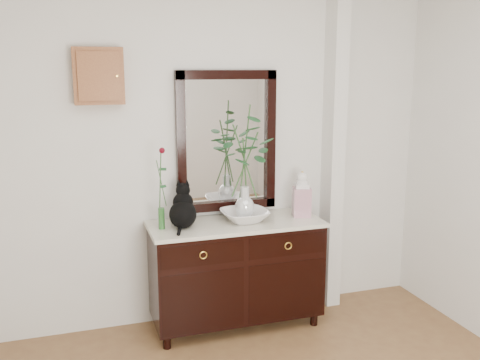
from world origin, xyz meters
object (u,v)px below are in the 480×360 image
object	(u,v)px
sideboard	(236,268)
ginger_jar	(302,194)
cat	(183,206)
lotus_bowl	(245,216)

from	to	relation	value
sideboard	ginger_jar	distance (m)	0.78
cat	lotus_bowl	size ratio (longest dim) A/B	0.92
cat	ginger_jar	world-z (taller)	ginger_jar
sideboard	ginger_jar	bearing A→B (deg)	0.53
cat	ginger_jar	distance (m)	0.96
lotus_bowl	cat	bearing A→B (deg)	-179.49
cat	ginger_jar	size ratio (longest dim) A/B	0.90
lotus_bowl	ginger_jar	xyz separation A→B (m)	(0.48, 0.00, 0.14)
sideboard	cat	bearing A→B (deg)	-179.94
lotus_bowl	sideboard	bearing A→B (deg)	-176.87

